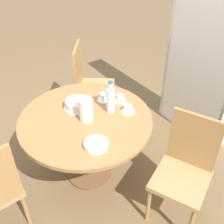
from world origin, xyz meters
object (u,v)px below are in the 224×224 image
water_bottle (111,100)px  cup_b (128,109)px  cup_a (104,97)px  bookshelf (205,56)px  cup_c (120,99)px  chair_a (185,169)px  cake_main (77,104)px  chair_b (90,84)px  coffee_pot (86,109)px

water_bottle → cup_b: size_ratio=2.47×
water_bottle → cup_a: size_ratio=2.47×
bookshelf → water_bottle: (-0.05, -1.15, -0.11)m
cup_a → cup_c: same height
chair_a → water_bottle: size_ratio=3.15×
chair_a → water_bottle: (-0.75, -0.21, 0.34)m
bookshelf → water_bottle: size_ratio=6.45×
chair_a → cake_main: (-0.96, -0.43, 0.25)m
cup_a → cup_b: bearing=15.3°
chair_b → coffee_pot: (0.78, -0.50, 0.32)m
chair_b → water_bottle: (0.80, -0.26, 0.34)m
coffee_pot → water_bottle: bearing=84.7°
chair_a → cake_main: size_ratio=4.05×
chair_a → chair_b: size_ratio=1.00×
coffee_pot → cup_a: (-0.16, 0.29, -0.08)m
cake_main → cup_b: 0.46m
bookshelf → cup_a: (-0.23, -1.10, -0.21)m
coffee_pot → cup_a: 0.34m
bookshelf → water_bottle: 1.15m
cup_b → cup_a: bearing=-164.7°
chair_b → water_bottle: size_ratio=3.15×
coffee_pot → water_bottle: 0.24m
cup_c → bookshelf: bearing=82.8°
cake_main → bookshelf: bearing=79.1°
cup_b → chair_a: bearing=7.4°
water_bottle → chair_b: bearing=162.1°
chair_a → chair_b: same height
cup_c → cake_main: bearing=-109.8°
bookshelf → cup_b: bearing=92.9°
bookshelf → chair_b: bearing=46.5°
chair_a → cup_a: bearing=164.9°
cup_c → chair_a: bearing=3.2°
chair_a → coffee_pot: chair_a is taller
cup_a → cup_c: bearing=48.1°
chair_b → bookshelf: 1.30m
chair_a → bookshelf: size_ratio=0.49×
cake_main → cup_b: bearing=47.5°
chair_a → cup_b: size_ratio=7.76×
chair_a → water_bottle: 0.84m
bookshelf → cup_b: bookshelf is taller
coffee_pot → cup_b: 0.39m
chair_b → cup_c: 0.76m
bookshelf → coffee_pot: bookshelf is taller
chair_b → cup_c: size_ratio=7.76×
bookshelf → cup_a: size_ratio=15.89×
chair_b → cake_main: bearing=178.2°
coffee_pot → bookshelf: bearing=87.1°
bookshelf → cup_a: bearing=78.3°
coffee_pot → cake_main: bearing=174.5°
water_bottle → cup_c: 0.20m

